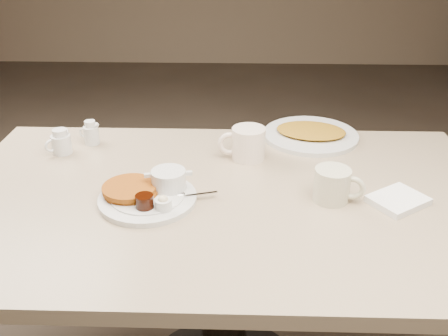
{
  "coord_description": "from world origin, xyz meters",
  "views": [
    {
      "loc": [
        0.04,
        -1.16,
        1.43
      ],
      "look_at": [
        0.0,
        0.02,
        0.82
      ],
      "focal_mm": 39.96,
      "sensor_mm": 36.0,
      "label": 1
    }
  ],
  "objects_px": {
    "coffee_mug_near": "(333,185)",
    "creamer_left": "(61,143)",
    "diner_table": "(224,245)",
    "coffee_mug_far": "(247,144)",
    "creamer_right": "(91,133)",
    "main_plate": "(149,192)",
    "hash_plate": "(311,134)"
  },
  "relations": [
    {
      "from": "coffee_mug_near",
      "to": "creamer_left",
      "type": "height_order",
      "value": "coffee_mug_near"
    },
    {
      "from": "creamer_left",
      "to": "diner_table",
      "type": "bearing_deg",
      "value": -25.04
    },
    {
      "from": "coffee_mug_far",
      "to": "creamer_right",
      "type": "height_order",
      "value": "coffee_mug_far"
    },
    {
      "from": "coffee_mug_near",
      "to": "creamer_right",
      "type": "relative_size",
      "value": 1.79
    },
    {
      "from": "diner_table",
      "to": "creamer_right",
      "type": "relative_size",
      "value": 18.75
    },
    {
      "from": "main_plate",
      "to": "creamer_left",
      "type": "xyz_separation_m",
      "value": [
        -0.32,
        0.27,
        0.01
      ]
    },
    {
      "from": "creamer_right",
      "to": "coffee_mug_far",
      "type": "bearing_deg",
      "value": -10.45
    },
    {
      "from": "creamer_right",
      "to": "creamer_left",
      "type": "bearing_deg",
      "value": -135.55
    },
    {
      "from": "diner_table",
      "to": "coffee_mug_far",
      "type": "relative_size",
      "value": 10.12
    },
    {
      "from": "creamer_left",
      "to": "main_plate",
      "type": "bearing_deg",
      "value": -40.39
    },
    {
      "from": "main_plate",
      "to": "creamer_left",
      "type": "relative_size",
      "value": 3.99
    },
    {
      "from": "coffee_mug_far",
      "to": "creamer_left",
      "type": "distance_m",
      "value": 0.58
    },
    {
      "from": "coffee_mug_near",
      "to": "coffee_mug_far",
      "type": "bearing_deg",
      "value": 132.57
    },
    {
      "from": "diner_table",
      "to": "creamer_right",
      "type": "height_order",
      "value": "creamer_right"
    },
    {
      "from": "main_plate",
      "to": "creamer_right",
      "type": "relative_size",
      "value": 4.14
    },
    {
      "from": "main_plate",
      "to": "hash_plate",
      "type": "height_order",
      "value": "main_plate"
    },
    {
      "from": "coffee_mug_near",
      "to": "main_plate",
      "type": "bearing_deg",
      "value": -178.51
    },
    {
      "from": "creamer_left",
      "to": "coffee_mug_near",
      "type": "bearing_deg",
      "value": -18.03
    },
    {
      "from": "main_plate",
      "to": "creamer_left",
      "type": "height_order",
      "value": "creamer_left"
    },
    {
      "from": "coffee_mug_far",
      "to": "main_plate",
      "type": "bearing_deg",
      "value": -135.55
    },
    {
      "from": "coffee_mug_near",
      "to": "creamer_left",
      "type": "xyz_separation_m",
      "value": [
        -0.81,
        0.26,
        -0.01
      ]
    },
    {
      "from": "main_plate",
      "to": "hash_plate",
      "type": "xyz_separation_m",
      "value": [
        0.48,
        0.42,
        -0.01
      ]
    },
    {
      "from": "coffee_mug_far",
      "to": "creamer_right",
      "type": "relative_size",
      "value": 1.85
    },
    {
      "from": "creamer_left",
      "to": "hash_plate",
      "type": "height_order",
      "value": "creamer_left"
    },
    {
      "from": "diner_table",
      "to": "creamer_right",
      "type": "bearing_deg",
      "value": 144.51
    },
    {
      "from": "creamer_left",
      "to": "creamer_right",
      "type": "bearing_deg",
      "value": 44.45
    },
    {
      "from": "coffee_mug_near",
      "to": "coffee_mug_far",
      "type": "height_order",
      "value": "coffee_mug_far"
    },
    {
      "from": "main_plate",
      "to": "coffee_mug_near",
      "type": "distance_m",
      "value": 0.48
    },
    {
      "from": "diner_table",
      "to": "coffee_mug_near",
      "type": "relative_size",
      "value": 10.47
    },
    {
      "from": "creamer_right",
      "to": "coffee_mug_near",
      "type": "bearing_deg",
      "value": -24.71
    },
    {
      "from": "coffee_mug_near",
      "to": "coffee_mug_far",
      "type": "relative_size",
      "value": 0.97
    },
    {
      "from": "main_plate",
      "to": "creamer_right",
      "type": "xyz_separation_m",
      "value": [
        -0.25,
        0.35,
        0.01
      ]
    }
  ]
}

